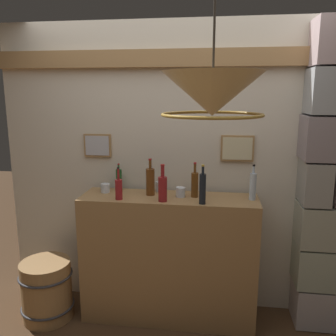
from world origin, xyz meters
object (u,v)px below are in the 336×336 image
glass_tumbler_rocks (159,187)px  liquor_bottle_whiskey (203,188)px  liquor_bottle_tequila (119,189)px  liquor_bottle_rye (150,181)px  glass_tumbler_highball (105,188)px  glass_tumbler_shot (181,192)px  pendant_lamp (213,95)px  liquor_bottle_mezcal (163,188)px  liquor_bottle_vermouth (253,186)px  wooden_barrel (47,290)px  liquor_bottle_amaro (195,184)px  liquor_bottle_rum (119,179)px

glass_tumbler_rocks → liquor_bottle_whiskey: bearing=-37.5°
liquor_bottle_tequila → liquor_bottle_rye: 0.28m
liquor_bottle_tequila → glass_tumbler_highball: 0.25m
glass_tumbler_shot → pendant_lamp: bearing=-75.1°
liquor_bottle_mezcal → glass_tumbler_rocks: 0.28m
liquor_bottle_rye → liquor_bottle_vermouth: bearing=-1.6°
liquor_bottle_rye → glass_tumbler_shot: 0.26m
glass_tumbler_shot → wooden_barrel: size_ratio=0.16×
liquor_bottle_amaro → wooden_barrel: liquor_bottle_amaro is taller
liquor_bottle_rye → liquor_bottle_vermouth: 0.82m
liquor_bottle_tequila → liquor_bottle_whiskey: 0.66m
pendant_lamp → liquor_bottle_tequila: bearing=131.8°
liquor_bottle_rum → pendant_lamp: size_ratio=0.35×
liquor_bottle_rye → pendant_lamp: (0.51, -0.97, 0.70)m
liquor_bottle_tequila → pendant_lamp: 1.31m
liquor_bottle_vermouth → glass_tumbler_rocks: liquor_bottle_vermouth is taller
liquor_bottle_whiskey → liquor_bottle_rye: bearing=157.2°
liquor_bottle_rye → liquor_bottle_whiskey: 0.47m
glass_tumbler_shot → liquor_bottle_whiskey: bearing=-41.6°
liquor_bottle_amaro → glass_tumbler_rocks: size_ratio=3.33×
liquor_bottle_rye → wooden_barrel: bearing=-166.8°
liquor_bottle_rum → wooden_barrel: (-0.57, -0.33, -0.91)m
pendant_lamp → wooden_barrel: (-1.38, 0.77, -1.64)m
liquor_bottle_whiskey → liquor_bottle_vermouth: (0.39, 0.16, -0.01)m
liquor_bottle_tequila → pendant_lamp: (0.73, -0.82, 0.73)m
glass_tumbler_shot → liquor_bottle_mezcal: bearing=-131.9°
wooden_barrel → liquor_bottle_vermouth: bearing=6.1°
liquor_bottle_vermouth → glass_tumbler_highball: (-1.22, 0.04, -0.07)m
liquor_bottle_whiskey → wooden_barrel: 1.61m
liquor_bottle_amaro → liquor_bottle_vermouth: bearing=-1.6°
liquor_bottle_vermouth → glass_tumbler_shot: bearing=179.8°
glass_tumbler_shot → liquor_bottle_vermouth: bearing=-0.2°
pendant_lamp → liquor_bottle_rum: bearing=126.3°
liquor_bottle_amaro → glass_tumbler_shot: (-0.11, -0.01, -0.07)m
wooden_barrel → liquor_bottle_mezcal: bearing=2.5°
liquor_bottle_tequila → liquor_bottle_amaro: bearing=14.1°
liquor_bottle_whiskey → liquor_bottle_mezcal: 0.31m
liquor_bottle_rye → glass_tumbler_highball: bearing=176.8°
liquor_bottle_tequila → liquor_bottle_amaro: (0.59, 0.15, 0.02)m
glass_tumbler_rocks → glass_tumbler_highball: bearing=-169.3°
glass_tumbler_highball → wooden_barrel: bearing=-154.6°
liquor_bottle_whiskey → wooden_barrel: bearing=-179.1°
liquor_bottle_whiskey → liquor_bottle_vermouth: size_ratio=1.07×
liquor_bottle_tequila → glass_tumbler_shot: liquor_bottle_tequila is taller
liquor_bottle_mezcal → liquor_bottle_vermouth: 0.71m
liquor_bottle_rye → pendant_lamp: pendant_lamp is taller
liquor_bottle_mezcal → glass_tumbler_highball: 0.56m
liquor_bottle_vermouth → pendant_lamp: pendant_lamp is taller
pendant_lamp → wooden_barrel: pendant_lamp is taller
liquor_bottle_whiskey → liquor_bottle_mezcal: size_ratio=1.04×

